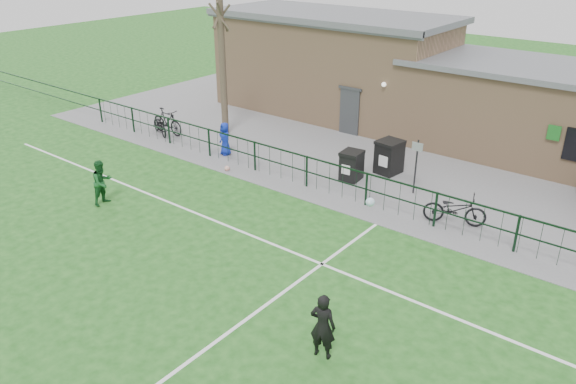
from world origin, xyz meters
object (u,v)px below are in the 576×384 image
Objects in this scene: sign_post at (416,167)px; bicycle_e at (455,209)px; bare_tree at (223,69)px; wheelie_bin_left at (389,158)px; outfield_player at (102,182)px; wheelie_bin_right at (352,167)px; spectator_child at (225,139)px; ball_ground at (227,168)px; bicycle_b at (167,121)px; bicycle_c at (160,125)px.

sign_post is 2.50m from bicycle_e.
bare_tree is 4.94× the size of wheelie_bin_left.
wheelie_bin_left is 0.78× the size of outfield_player.
bicycle_e is (4.47, -0.99, -0.00)m from wheelie_bin_right.
sign_post reaches higher than outfield_player.
spectator_child is (-6.32, -2.47, 0.08)m from wheelie_bin_left.
sign_post reaches higher than spectator_child.
wheelie_bin_right is 0.66× the size of outfield_player.
bare_tree is at bearing 59.77° from bicycle_e.
spectator_child is 6.71× the size of ball_ground.
wheelie_bin_right is 9.52m from bicycle_b.
spectator_child reaches higher than bicycle_e.
sign_post is 7.22m from ball_ground.
bare_tree is at bearing 134.65° from ball_ground.
ball_ground is (3.17, -3.21, -2.90)m from bare_tree.
spectator_child reaches higher than bicycle_c.
ball_ground is (1.27, -1.24, -0.61)m from spectator_child.
wheelie_bin_left is 5.92× the size of ball_ground.
wheelie_bin_left is at bearing 42.41° from spectator_child.
bicycle_c is (-9.71, -1.00, -0.07)m from wheelie_bin_right.
wheelie_bin_right reaches higher than ball_ground.
spectator_child is at bearing 135.81° from ball_ground.
spectator_child is (1.89, -1.97, -2.29)m from bare_tree.
bicycle_e is 1.25× the size of outfield_player.
wheelie_bin_left is at bearing -43.14° from outfield_player.
ball_ground is (-4.27, -2.25, -0.43)m from wheelie_bin_right.
bicycle_c is at bearing -139.37° from bare_tree.
bicycle_c is 4.18m from spectator_child.
sign_post reaches higher than wheelie_bin_left.
bicycle_b is (-11.90, -1.06, -0.41)m from sign_post.
bicycle_b is at bearing 163.73° from ball_ground.
sign_post reaches higher than bicycle_b.
bare_tree is 3.05× the size of bicycle_b.
bare_tree is 3.93m from bicycle_c.
outfield_player is (3.93, -6.21, 0.17)m from bicycle_b.
wheelie_bin_left is 1.65m from wheelie_bin_right.
bare_tree is 8.56m from wheelie_bin_left.
ball_ground is at bearing -45.35° from bare_tree.
ball_ground is at bearing -23.11° from spectator_child.
sign_post is 1.45× the size of spectator_child.
bicycle_e is at bearing 21.22° from spectator_child.
bicycle_c is at bearing 28.82° from outfield_player.
bicycle_b is at bearing -174.92° from sign_post.
bicycle_c is (-2.27, -1.95, -2.54)m from bare_tree.
wheelie_bin_right is 4.58m from bicycle_e.
bare_tree is at bearing 176.37° from sign_post.
bicycle_c reaches higher than ball_ground.
wheelie_bin_right is at bearing -61.89° from bicycle_c.
wheelie_bin_left is 0.61× the size of sign_post.
ball_ground is (5.22, -1.52, -0.51)m from bicycle_b.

